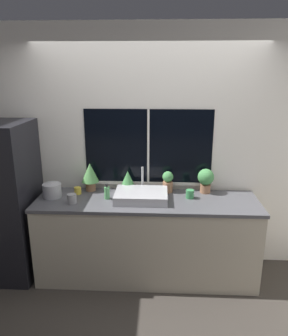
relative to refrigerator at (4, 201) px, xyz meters
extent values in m
plane|color=#38332D|center=(1.54, -0.31, -0.85)|extent=(14.00, 14.00, 0.00)
cube|color=silver|center=(1.54, 0.40, 0.50)|extent=(8.00, 0.06, 2.70)
cube|color=black|center=(1.54, 0.37, 0.54)|extent=(1.42, 0.01, 0.83)
cube|color=silver|center=(1.54, 0.36, 0.54)|extent=(0.02, 0.01, 0.83)
cube|color=silver|center=(1.54, 0.36, 0.11)|extent=(1.48, 0.04, 0.03)
cube|color=#B2A893|center=(1.54, 0.01, -0.42)|extent=(2.33, 0.65, 0.87)
cube|color=#4C4C51|center=(1.54, 0.01, 0.03)|extent=(2.35, 0.67, 0.03)
cube|color=black|center=(0.00, 0.00, 0.00)|extent=(0.64, 0.68, 1.71)
cube|color=#ADADB2|center=(1.48, 0.02, 0.09)|extent=(0.55, 0.42, 0.09)
cylinder|color=#B7B7BC|center=(1.48, 0.25, 0.06)|extent=(0.04, 0.04, 0.03)
cylinder|color=#B7B7BC|center=(1.48, 0.25, 0.21)|extent=(0.02, 0.02, 0.26)
cylinder|color=#9E6B4C|center=(0.90, 0.26, 0.10)|extent=(0.11, 0.11, 0.10)
cone|color=#569951|center=(0.90, 0.26, 0.26)|extent=(0.19, 0.19, 0.21)
cylinder|color=#9E6B4C|center=(1.32, 0.26, 0.09)|extent=(0.12, 0.12, 0.08)
cone|color=#478E4C|center=(1.32, 0.26, 0.20)|extent=(0.14, 0.14, 0.16)
cylinder|color=#9E6B4C|center=(1.77, 0.26, 0.11)|extent=(0.11, 0.11, 0.12)
sphere|color=#478E4C|center=(1.77, 0.26, 0.22)|extent=(0.12, 0.12, 0.12)
cylinder|color=#9E6B4C|center=(2.18, 0.26, 0.09)|extent=(0.11, 0.11, 0.09)
sphere|color=#478E4C|center=(2.18, 0.26, 0.23)|extent=(0.18, 0.18, 0.18)
cylinder|color=#519E5B|center=(1.12, 0.02, 0.11)|extent=(0.06, 0.06, 0.13)
cylinder|color=black|center=(1.12, 0.02, 0.19)|extent=(0.03, 0.03, 0.04)
cylinder|color=gray|center=(0.78, -0.12, 0.10)|extent=(0.10, 0.10, 0.10)
cylinder|color=gold|center=(0.78, 0.14, 0.08)|extent=(0.08, 0.08, 0.08)
cylinder|color=#38844C|center=(2.00, 0.08, 0.09)|extent=(0.09, 0.09, 0.09)
cylinder|color=#B2B2B7|center=(0.53, 0.04, 0.12)|extent=(0.20, 0.20, 0.15)
cone|color=#B2B2B7|center=(0.53, 0.04, 0.20)|extent=(0.17, 0.17, 0.02)
camera|label=1|loc=(1.68, -3.19, 1.35)|focal=35.00mm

